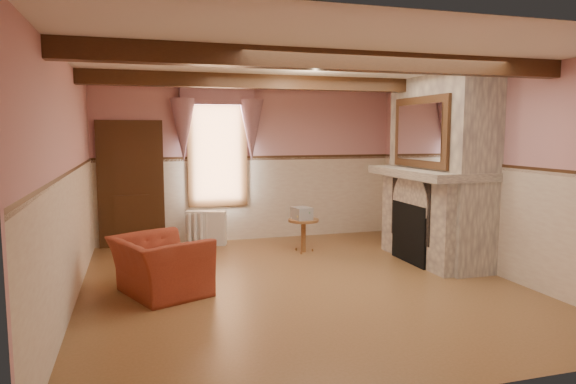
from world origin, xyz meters
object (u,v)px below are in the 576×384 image
object	(u,v)px
side_table	(303,236)
bowl	(427,166)
oil_lamp	(420,159)
radiator	(206,228)
mantel_clock	(403,160)
armchair	(160,266)

from	to	relation	value
side_table	bowl	world-z (taller)	bowl
side_table	oil_lamp	distance (m)	2.24
bowl	oil_lamp	distance (m)	0.22
radiator	bowl	world-z (taller)	bowl
mantel_clock	oil_lamp	bearing A→B (deg)	-90.00
radiator	bowl	size ratio (longest dim) A/B	2.24
side_table	radiator	distance (m)	1.78
mantel_clock	armchair	bearing A→B (deg)	-161.72
oil_lamp	radiator	bearing A→B (deg)	149.60
bowl	oil_lamp	size ratio (longest dim) A/B	1.12
armchair	oil_lamp	xyz separation A→B (m)	(4.01, 0.80, 1.21)
oil_lamp	bowl	bearing A→B (deg)	-90.00
armchair	bowl	xyz separation A→B (m)	(4.01, 0.60, 1.10)
side_table	mantel_clock	world-z (taller)	mantel_clock
side_table	mantel_clock	bearing A→B (deg)	-10.21
side_table	bowl	bearing A→B (deg)	-31.87
armchair	radiator	xyz separation A→B (m)	(0.90, 2.62, -0.05)
bowl	side_table	bearing A→B (deg)	148.13
armchair	radiator	distance (m)	2.77
side_table	radiator	size ratio (longest dim) A/B	0.79
side_table	oil_lamp	world-z (taller)	oil_lamp
bowl	armchair	bearing A→B (deg)	-171.49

